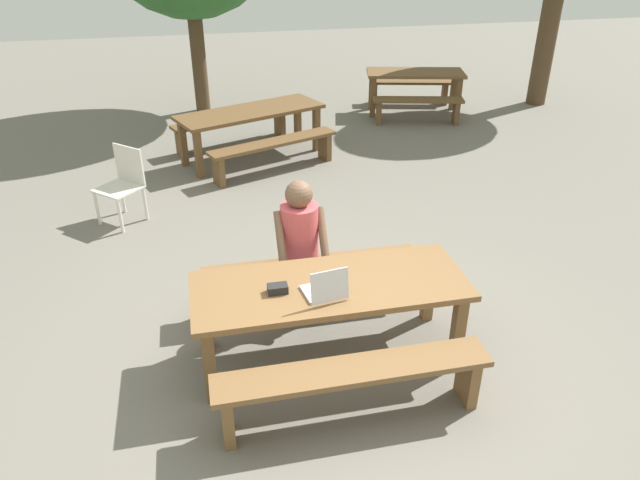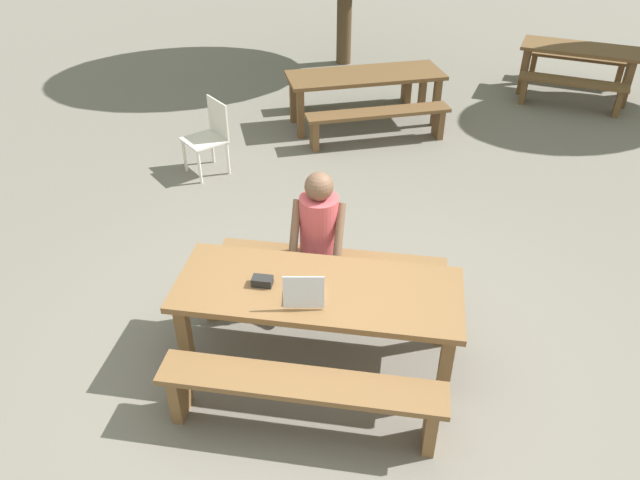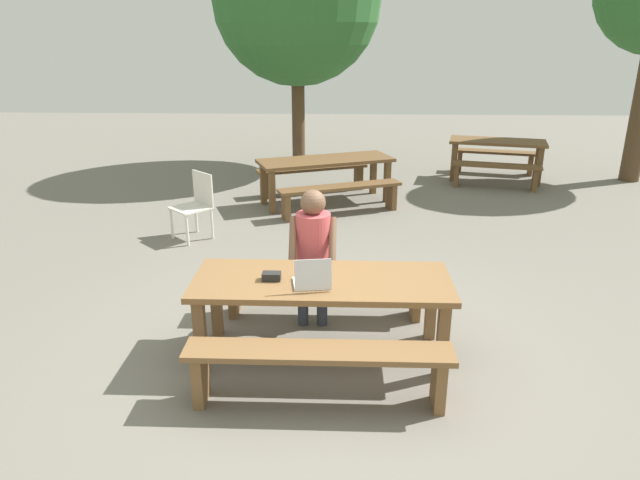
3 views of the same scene
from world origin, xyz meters
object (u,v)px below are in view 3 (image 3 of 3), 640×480
at_px(plastic_chair, 196,204).
at_px(person_seated, 313,244).
at_px(picnic_table_front, 322,289).
at_px(tree_right, 297,0).
at_px(small_pouch, 271,276).
at_px(laptop, 312,280).
at_px(picnic_table_rear, 326,165).
at_px(picnic_table_mid, 497,147).

bearing_deg(plastic_chair, person_seated, -9.74).
distance_m(picnic_table_front, tree_right, 7.64).
distance_m(small_pouch, tree_right, 7.61).
relative_size(laptop, picnic_table_rear, 0.15).
distance_m(picnic_table_front, person_seated, 0.70).
bearing_deg(laptop, tree_right, -93.89).
bearing_deg(picnic_table_mid, tree_right, 178.87).
distance_m(laptop, person_seated, 0.84).
xyz_separation_m(small_pouch, picnic_table_rear, (0.32, 4.65, -0.12)).
bearing_deg(tree_right, person_seated, -84.73).
distance_m(picnic_table_mid, tree_right, 4.59).
height_order(small_pouch, picnic_table_mid, small_pouch).
bearing_deg(picnic_table_rear, picnic_table_mid, 5.79).
xyz_separation_m(picnic_table_mid, tree_right, (-3.70, 0.97, 2.54)).
xyz_separation_m(small_pouch, picnic_table_mid, (3.41, 6.24, -0.12)).
bearing_deg(plastic_chair, tree_right, 119.59).
relative_size(plastic_chair, tree_right, 0.18).
xyz_separation_m(picnic_table_front, plastic_chair, (-1.77, 2.91, -0.14)).
height_order(laptop, picnic_table_mid, laptop).
bearing_deg(laptop, picnic_table_mid, -124.54).
xyz_separation_m(picnic_table_front, small_pouch, (-0.41, -0.03, 0.13)).
bearing_deg(person_seated, tree_right, 95.27).
relative_size(plastic_chair, picnic_table_mid, 0.48).
relative_size(small_pouch, plastic_chair, 0.17).
height_order(plastic_chair, picnic_table_mid, plastic_chair).
distance_m(picnic_table_front, picnic_table_rear, 4.62).
height_order(laptop, small_pouch, laptop).
height_order(laptop, plastic_chair, laptop).
bearing_deg(tree_right, laptop, -85.09).
height_order(picnic_table_mid, tree_right, tree_right).
xyz_separation_m(small_pouch, person_seated, (0.31, 0.71, 0.02)).
xyz_separation_m(picnic_table_mid, picnic_table_rear, (-3.09, -1.59, -0.00)).
relative_size(person_seated, tree_right, 0.27).
height_order(laptop, picnic_table_rear, laptop).
relative_size(person_seated, picnic_table_rear, 0.57).
height_order(picnic_table_front, tree_right, tree_right).
distance_m(picnic_table_rear, tree_right, 3.65).
xyz_separation_m(laptop, picnic_table_rear, (-0.02, 4.78, -0.15)).
distance_m(person_seated, picnic_table_mid, 6.35).
relative_size(laptop, person_seated, 0.26).
bearing_deg(tree_right, picnic_table_rear, -76.55).
bearing_deg(person_seated, plastic_chair, 126.63).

